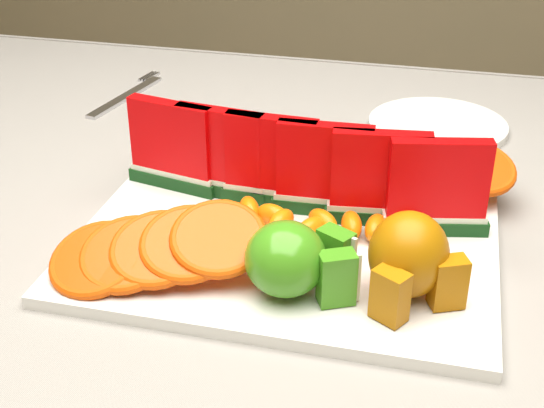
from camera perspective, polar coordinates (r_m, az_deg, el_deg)
table at (r=0.87m, az=-4.17°, el=-6.37°), size 1.40×0.90×0.75m
tablecloth at (r=0.83m, az=-4.33°, el=-2.86°), size 1.53×1.03×0.20m
platter at (r=0.74m, az=1.11°, el=-2.91°), size 0.40×0.30×0.01m
apple_cluster at (r=0.64m, az=1.69°, el=-4.24°), size 0.10×0.08×0.07m
pear_cluster at (r=0.65m, az=10.33°, el=-4.06°), size 0.09×0.10×0.08m
side_plate at (r=1.02m, az=12.35°, el=5.81°), size 0.23×0.23×0.01m
fork at (r=1.13m, az=-10.78°, el=8.09°), size 0.05×0.19×0.00m
watermelon_row at (r=0.76m, az=1.93°, el=2.77°), size 0.39×0.07×0.10m
orange_fan_front at (r=0.68m, az=-8.62°, el=-3.34°), size 0.21×0.14×0.06m
orange_fan_back at (r=0.84m, az=5.11°, el=3.27°), size 0.39×0.12×0.05m
tangerine_segments at (r=0.74m, az=2.08°, el=-1.28°), size 0.24×0.07×0.02m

